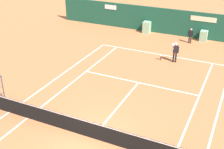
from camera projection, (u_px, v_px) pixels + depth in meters
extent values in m
plane|color=#C67042|center=(92.00, 138.00, 14.70)|extent=(80.00, 80.00, 0.00)
cube|color=white|center=(162.00, 55.00, 24.16)|extent=(10.60, 0.10, 0.01)
cube|color=white|center=(9.00, 112.00, 16.73)|extent=(0.10, 23.40, 0.01)
cube|color=white|center=(28.00, 118.00, 16.24)|extent=(0.10, 23.40, 0.01)
cube|color=white|center=(138.00, 83.00, 19.88)|extent=(8.00, 0.10, 0.01)
cube|color=white|center=(119.00, 106.00, 17.29)|extent=(0.10, 6.40, 0.01)
cube|color=white|center=(161.00, 55.00, 24.04)|extent=(0.10, 0.24, 0.01)
cube|color=black|center=(92.00, 130.00, 14.49)|extent=(12.00, 0.03, 0.95)
cube|color=white|center=(92.00, 123.00, 14.29)|extent=(12.00, 0.04, 0.06)
cube|color=#194C38|center=(179.00, 23.00, 27.90)|extent=(25.00, 0.24, 2.43)
cube|color=white|center=(110.00, 7.00, 30.16)|extent=(1.29, 0.02, 0.44)
cube|color=beige|center=(203.00, 19.00, 26.67)|extent=(2.28, 0.02, 0.44)
cube|color=#8CB793|center=(147.00, 27.00, 28.90)|extent=(0.67, 0.70, 1.10)
cube|color=#8CB793|center=(204.00, 36.00, 26.86)|extent=(0.62, 0.70, 0.95)
cylinder|color=#47474C|center=(3.00, 88.00, 17.68)|extent=(0.07, 0.07, 1.50)
cylinder|color=black|center=(176.00, 57.00, 22.69)|extent=(0.13, 0.13, 0.79)
cylinder|color=black|center=(173.00, 57.00, 22.71)|extent=(0.13, 0.13, 0.79)
cube|color=black|center=(175.00, 49.00, 22.40)|extent=(0.40, 0.29, 0.55)
sphere|color=beige|center=(176.00, 44.00, 22.23)|extent=(0.22, 0.22, 0.22)
cylinder|color=white|center=(176.00, 43.00, 22.19)|extent=(0.21, 0.21, 0.06)
cylinder|color=black|center=(178.00, 50.00, 22.39)|extent=(0.08, 0.08, 0.53)
cylinder|color=beige|center=(173.00, 47.00, 22.09)|extent=(0.24, 0.53, 0.08)
cylinder|color=black|center=(173.00, 47.00, 21.80)|extent=(0.03, 0.03, 0.22)
torus|color=#DB3838|center=(174.00, 44.00, 21.69)|extent=(0.30, 0.11, 0.30)
cylinder|color=silver|center=(174.00, 44.00, 21.69)|extent=(0.25, 0.08, 0.26)
cylinder|color=black|center=(191.00, 40.00, 26.38)|extent=(0.11, 0.11, 0.68)
cylinder|color=black|center=(189.00, 39.00, 26.44)|extent=(0.11, 0.11, 0.68)
cube|color=black|center=(191.00, 33.00, 26.15)|extent=(0.31, 0.18, 0.48)
sphere|color=tan|center=(191.00, 30.00, 26.00)|extent=(0.19, 0.19, 0.19)
cylinder|color=black|center=(193.00, 34.00, 26.09)|extent=(0.07, 0.07, 0.46)
cylinder|color=black|center=(189.00, 33.00, 26.24)|extent=(0.07, 0.07, 0.46)
sphere|color=#CCE033|center=(184.00, 135.00, 14.86)|extent=(0.07, 0.07, 0.07)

